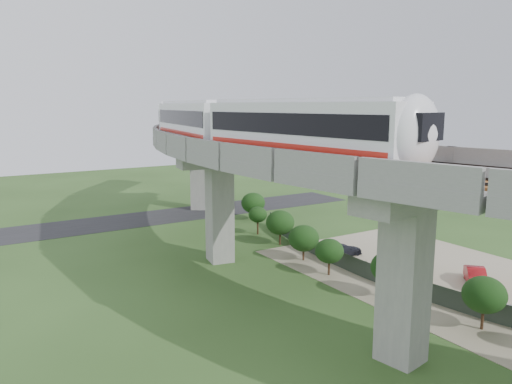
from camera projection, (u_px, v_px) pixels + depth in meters
ground at (278, 301)px, 35.39m from camera, size 160.00×160.00×0.00m
dirt_lot at (432, 273)px, 41.03m from camera, size 18.00×26.00×0.04m
asphalt_road at (138, 219)px, 60.44m from camera, size 60.00×8.00×0.03m
viaduct at (323, 170)px, 35.84m from camera, size 19.58×73.98×11.40m
metro_train at (205, 119)px, 48.56m from camera, size 20.98×58.84×3.64m
fence at (377, 267)px, 40.36m from camera, size 3.87×38.73×1.50m
tree_0 at (253, 203)px, 59.92m from camera, size 2.89×2.89×3.32m
tree_1 at (258, 215)px, 53.16m from camera, size 1.99×1.99×3.03m
tree_2 at (280, 222)px, 49.18m from camera, size 2.83×2.83×3.47m
tree_3 at (304, 238)px, 44.20m from camera, size 2.75×2.75×3.22m
tree_4 at (329, 251)px, 40.32m from camera, size 2.34×2.34×3.04m
tree_5 at (389, 267)px, 35.37m from camera, size 2.65×2.65×3.46m
tree_6 at (484, 295)px, 30.41m from camera, size 2.64×2.64×3.40m
car_red at (476, 276)px, 38.36m from camera, size 3.77×3.66×1.28m
car_dark at (343, 250)px, 45.71m from camera, size 3.84×1.69×1.10m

